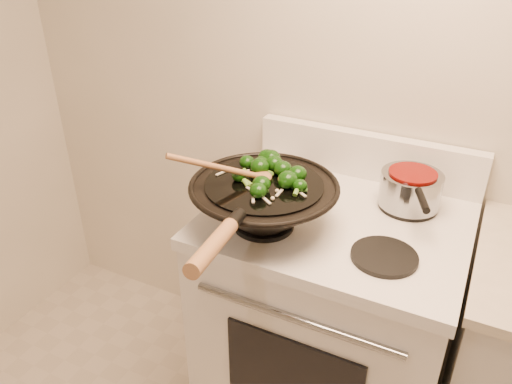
% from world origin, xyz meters
% --- Properties ---
extents(stove, '(0.78, 0.67, 1.08)m').
position_xyz_m(stove, '(-0.26, 1.17, 0.47)').
color(stove, white).
rests_on(stove, ground).
extents(wok, '(0.43, 0.71, 0.21)m').
position_xyz_m(wok, '(-0.44, 1.01, 1.01)').
color(wok, black).
rests_on(wok, stove).
extents(stirfry, '(0.29, 0.26, 0.05)m').
position_xyz_m(stirfry, '(-0.43, 1.07, 1.08)').
color(stirfry, black).
rests_on(stirfry, wok).
extents(wooden_spoon, '(0.24, 0.24, 0.12)m').
position_xyz_m(wooden_spoon, '(-0.51, 0.99, 1.10)').
color(wooden_spoon, '#A16A3F').
rests_on(wooden_spoon, wok).
extents(saucepan, '(0.19, 0.29, 0.11)m').
position_xyz_m(saucepan, '(-0.08, 1.32, 0.99)').
color(saucepan, gray).
rests_on(saucepan, stove).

